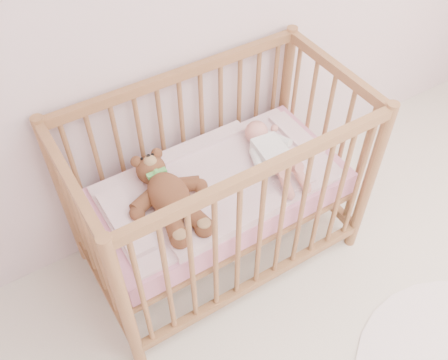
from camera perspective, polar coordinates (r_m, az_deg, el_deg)
crib at (r=2.42m, az=-0.62°, el=-1.16°), size 1.36×0.76×1.00m
mattress at (r=2.43m, az=-0.62°, el=-1.39°), size 1.22×0.62×0.13m
blanket at (r=2.38m, az=-0.63°, el=-0.21°), size 1.10×0.58×0.06m
baby at (r=2.43m, az=5.47°, el=3.36°), size 0.31×0.55×0.13m
teddy_bear at (r=2.22m, az=-6.31°, el=-1.78°), size 0.41×0.57×0.16m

